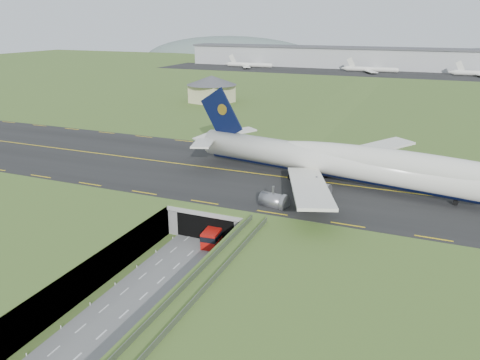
% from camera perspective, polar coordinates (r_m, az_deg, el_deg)
% --- Properties ---
extents(ground, '(900.00, 900.00, 0.00)m').
position_cam_1_polar(ground, '(84.43, -6.71, -9.57)').
color(ground, '#446026').
rests_on(ground, ground).
extents(airfield_deck, '(800.00, 800.00, 6.00)m').
position_cam_1_polar(airfield_deck, '(83.05, -6.79, -7.75)').
color(airfield_deck, gray).
rests_on(airfield_deck, ground).
extents(trench_road, '(12.00, 75.00, 0.20)m').
position_cam_1_polar(trench_road, '(78.82, -9.41, -11.85)').
color(trench_road, slate).
rests_on(trench_road, ground).
extents(taxiway, '(800.00, 44.00, 0.18)m').
position_cam_1_polar(taxiway, '(109.60, 1.54, 0.82)').
color(taxiway, black).
rests_on(taxiway, airfield_deck).
extents(tunnel_portal, '(17.00, 22.30, 6.00)m').
position_cam_1_polar(tunnel_portal, '(96.45, -1.97, -3.51)').
color(tunnel_portal, gray).
rests_on(tunnel_portal, ground).
extents(guideway, '(3.00, 53.00, 7.05)m').
position_cam_1_polar(guideway, '(62.76, -6.54, -14.85)').
color(guideway, '#A8A8A3').
rests_on(guideway, ground).
extents(jumbo_jet, '(89.01, 57.60, 19.35)m').
position_cam_1_polar(jumbo_jet, '(102.03, 14.28, 1.86)').
color(jumbo_jet, silver).
rests_on(jumbo_jet, ground).
extents(shuttle_tram, '(3.67, 8.07, 3.18)m').
position_cam_1_polar(shuttle_tram, '(88.90, -3.09, -6.67)').
color(shuttle_tram, '#AB100B').
rests_on(shuttle_tram, ground).
extents(service_building, '(26.19, 26.19, 11.73)m').
position_cam_1_polar(service_building, '(206.01, -3.47, 11.28)').
color(service_building, '#C5BE8E').
rests_on(service_building, ground).
extents(cargo_terminal, '(320.00, 67.00, 15.60)m').
position_cam_1_polar(cargo_terminal, '(366.58, 17.18, 13.99)').
color(cargo_terminal, '#B2B2B2').
rests_on(cargo_terminal, ground).
extents(distant_hills, '(700.00, 91.00, 60.00)m').
position_cam_1_polar(distant_hills, '(497.02, 26.21, 11.91)').
color(distant_hills, slate).
rests_on(distant_hills, ground).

